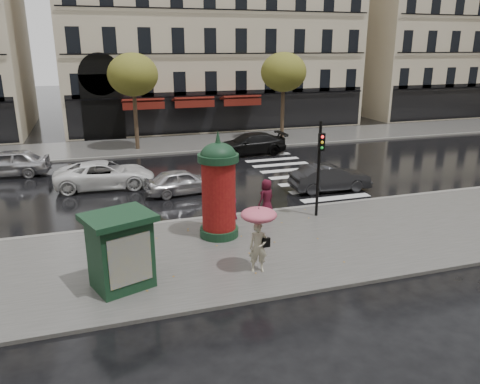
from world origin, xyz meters
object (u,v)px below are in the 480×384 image
object	(u,v)px
woman_red	(227,199)
car_darkgrey	(330,178)
car_white	(105,175)
car_far_silver	(8,163)
woman_umbrella	(259,229)
newsstand	(120,250)
car_silver	(182,181)
man_burgundy	(267,198)
car_black	(250,144)
morris_column	(219,187)
traffic_light	(320,160)

from	to	relation	value
woman_red	car_darkgrey	bearing A→B (deg)	173.96
woman_red	car_darkgrey	world-z (taller)	woman_red
car_white	car_far_silver	bearing A→B (deg)	55.28
woman_umbrella	newsstand	bearing A→B (deg)	175.68
car_silver	man_burgundy	bearing A→B (deg)	-155.99
woman_umbrella	car_black	bearing A→B (deg)	72.05
morris_column	car_darkgrey	bearing A→B (deg)	31.46
man_burgundy	car_far_silver	world-z (taller)	man_burgundy
car_darkgrey	car_black	bearing A→B (deg)	10.21
newsstand	car_black	distance (m)	18.90
morris_column	car_silver	bearing A→B (deg)	92.36
car_darkgrey	car_far_silver	size ratio (longest dim) A/B	0.92
car_white	car_black	world-z (taller)	car_black
woman_umbrella	morris_column	size ratio (longest dim) A/B	0.54
man_burgundy	newsstand	world-z (taller)	newsstand
morris_column	car_darkgrey	world-z (taller)	morris_column
woman_red	car_silver	bearing A→B (deg)	-107.81
woman_red	morris_column	world-z (taller)	morris_column
car_silver	newsstand	bearing A→B (deg)	151.51
woman_umbrella	car_black	distance (m)	17.47
morris_column	car_darkgrey	xyz separation A→B (m)	(7.00, 4.28, -1.39)
car_silver	car_white	size ratio (longest dim) A/B	0.74
traffic_light	man_burgundy	bearing A→B (deg)	161.65
morris_column	car_far_silver	world-z (taller)	morris_column
man_burgundy	car_silver	size ratio (longest dim) A/B	0.44
newsstand	car_white	distance (m)	11.22
newsstand	car_black	xyz separation A→B (m)	(9.59, 16.28, -0.58)
woman_umbrella	car_white	xyz separation A→B (m)	(-4.26, 11.52, -0.87)
morris_column	car_black	distance (m)	14.62
car_darkgrey	car_far_silver	xyz separation A→B (m)	(-15.96, 8.01, 0.09)
woman_red	woman_umbrella	bearing A→B (deg)	55.40
woman_red	traffic_light	distance (m)	4.11
woman_umbrella	traffic_light	world-z (taller)	traffic_light
car_silver	car_far_silver	size ratio (longest dim) A/B	0.83
woman_umbrella	traffic_light	xyz separation A→B (m)	(4.11, 4.03, 1.00)
car_darkgrey	morris_column	bearing A→B (deg)	124.03
car_black	newsstand	bearing A→B (deg)	-31.61
car_far_silver	car_white	bearing A→B (deg)	57.64
car_silver	car_far_silver	world-z (taller)	car_far_silver
woman_red	car_far_silver	size ratio (longest dim) A/B	0.42
traffic_light	car_darkgrey	bearing A→B (deg)	54.60
morris_column	car_far_silver	distance (m)	15.27
car_black	car_white	bearing A→B (deg)	-63.34
woman_umbrella	woman_red	world-z (taller)	woman_umbrella
morris_column	woman_red	bearing A→B (deg)	62.59
woman_red	traffic_light	world-z (taller)	traffic_light
traffic_light	car_far_silver	distance (m)	17.81
woman_red	morris_column	size ratio (longest dim) A/B	0.46
newsstand	car_darkgrey	world-z (taller)	newsstand
morris_column	car_white	bearing A→B (deg)	114.94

